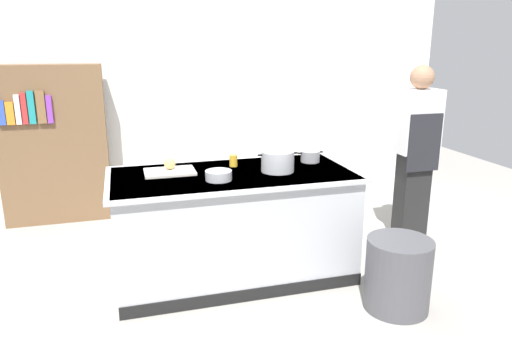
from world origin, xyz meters
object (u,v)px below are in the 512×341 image
object	(u,v)px
juice_cup	(233,161)
trash_bin	(398,274)
person_chef	(416,151)
sauce_pan	(310,156)
stock_pot	(278,161)
mixing_bowl	(219,175)
onion	(170,164)
bookshelf	(54,145)

from	to	relation	value
juice_cup	trash_bin	distance (m)	1.59
juice_cup	trash_bin	bearing A→B (deg)	-46.61
person_chef	sauce_pan	bearing A→B (deg)	72.73
stock_pot	juice_cup	size ratio (longest dim) A/B	3.34
mixing_bowl	onion	bearing A→B (deg)	133.46
onion	mixing_bowl	size ratio (longest dim) A/B	0.46
sauce_pan	bookshelf	size ratio (longest dim) A/B	0.14
stock_pot	bookshelf	size ratio (longest dim) A/B	0.20
person_chef	bookshelf	xyz separation A→B (m)	(-3.40, 1.57, -0.06)
onion	trash_bin	world-z (taller)	onion
bookshelf	sauce_pan	bearing A→B (deg)	-35.26
onion	stock_pot	size ratio (longest dim) A/B	0.28
person_chef	mixing_bowl	bearing A→B (deg)	81.32
mixing_bowl	bookshelf	world-z (taller)	bookshelf
mixing_bowl	trash_bin	size ratio (longest dim) A/B	0.38
onion	mixing_bowl	distance (m)	0.48
stock_pot	juice_cup	world-z (taller)	stock_pot
onion	juice_cup	world-z (taller)	onion
stock_pot	bookshelf	xyz separation A→B (m)	(-1.92, 1.85, -0.13)
onion	bookshelf	xyz separation A→B (m)	(-1.07, 1.62, -0.11)
stock_pot	mixing_bowl	size ratio (longest dim) A/B	1.64
trash_bin	bookshelf	bearing A→B (deg)	134.55
mixing_bowl	sauce_pan	bearing A→B (deg)	21.09
onion	bookshelf	size ratio (longest dim) A/B	0.05
sauce_pan	mixing_bowl	size ratio (longest dim) A/B	1.15
sauce_pan	juice_cup	world-z (taller)	juice_cup
stock_pot	trash_bin	world-z (taller)	stock_pot
onion	stock_pot	distance (m)	0.88
trash_bin	stock_pot	bearing A→B (deg)	130.53
mixing_bowl	person_chef	distance (m)	2.03
mixing_bowl	bookshelf	xyz separation A→B (m)	(-1.40, 1.97, -0.08)
onion	stock_pot	world-z (taller)	stock_pot
stock_pot	sauce_pan	world-z (taller)	stock_pot
mixing_bowl	person_chef	xyz separation A→B (m)	(1.99, 0.39, -0.02)
onion	juice_cup	distance (m)	0.54
stock_pot	person_chef	bearing A→B (deg)	10.40
onion	juice_cup	xyz separation A→B (m)	(0.54, 0.02, -0.02)
onion	person_chef	xyz separation A→B (m)	(2.33, 0.04, -0.05)
mixing_bowl	juice_cup	bearing A→B (deg)	61.37
sauce_pan	bookshelf	xyz separation A→B (m)	(-2.30, 1.62, -0.10)
stock_pot	sauce_pan	size ratio (longest dim) A/B	1.43
mixing_bowl	bookshelf	distance (m)	2.42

